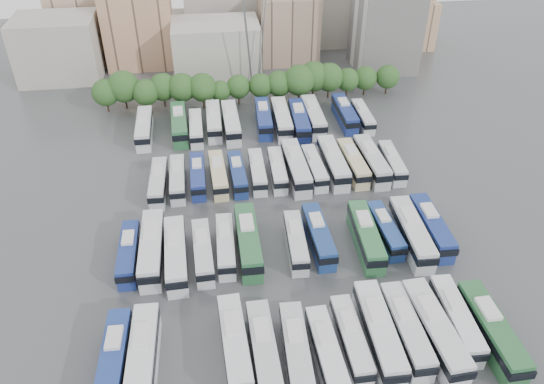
{
  "coord_description": "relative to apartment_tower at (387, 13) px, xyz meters",
  "views": [
    {
      "loc": [
        -9.26,
        -61.7,
        50.39
      ],
      "look_at": [
        -0.33,
        4.42,
        3.0
      ],
      "focal_mm": 35.0,
      "sensor_mm": 36.0,
      "label": 1
    }
  ],
  "objects": [
    {
      "name": "apartment_tower",
      "position": [
        0.0,
        0.0,
        0.0
      ],
      "size": [
        14.0,
        14.0,
        26.0
      ],
      "primitive_type": "cube",
      "color": "silver",
      "rests_on": "ground"
    },
    {
      "name": "bus_r1_s3",
      "position": [
        -45.37,
        -64.55,
        -11.25
      ],
      "size": [
        2.91,
        11.43,
        3.56
      ],
      "rotation": [
        0.0,
        0.0,
        0.04
      ],
      "color": "silver",
      "rests_on": "ground"
    },
    {
      "name": "bus_r2_s1",
      "position": [
        -52.08,
        -46.68,
        -11.24
      ],
      "size": [
        2.81,
        11.5,
        3.59
      ],
      "rotation": [
        0.0,
        0.0,
        -0.03
      ],
      "color": "silver",
      "rests_on": "ground"
    },
    {
      "name": "bus_r1_s12",
      "position": [
        -15.83,
        -64.89,
        -10.91
      ],
      "size": [
        3.4,
        13.64,
        4.25
      ],
      "rotation": [
        0.0,
        0.0,
        -0.03
      ],
      "color": "silver",
      "rests_on": "ground"
    },
    {
      "name": "bus_r0_s10",
      "position": [
        -22.43,
        -81.37,
        -11.07
      ],
      "size": [
        2.8,
        12.52,
        3.92
      ],
      "rotation": [
        0.0,
        0.0,
        0.01
      ],
      "color": "silver",
      "rests_on": "ground"
    },
    {
      "name": "bus_r3_s3",
      "position": [
        -45.66,
        -28.87,
        -11.26
      ],
      "size": [
        2.54,
        11.28,
        3.53
      ],
      "rotation": [
        0.0,
        0.0,
        0.01
      ],
      "color": "silver",
      "rests_on": "ground"
    },
    {
      "name": "bus_r2_s3",
      "position": [
        -45.68,
        -45.46,
        -11.3
      ],
      "size": [
        2.5,
        11.05,
        3.46
      ],
      "rotation": [
        0.0,
        0.0,
        0.01
      ],
      "color": "navy",
      "rests_on": "ground"
    },
    {
      "name": "bus_r1_s2",
      "position": [
        -49.0,
        -64.9,
        -10.99
      ],
      "size": [
        3.37,
        13.16,
        4.1
      ],
      "rotation": [
        0.0,
        0.0,
        0.04
      ],
      "color": "silver",
      "rests_on": "ground"
    },
    {
      "name": "bus_r1_s8",
      "position": [
        -28.99,
        -63.42,
        -11.16
      ],
      "size": [
        2.91,
        12.02,
        3.75
      ],
      "rotation": [
        0.0,
        0.0,
        0.03
      ],
      "color": "navy",
      "rests_on": "ground"
    },
    {
      "name": "bus_r3_s13",
      "position": [
        -12.67,
        -28.34,
        -11.32
      ],
      "size": [
        2.47,
        10.91,
        3.42
      ],
      "rotation": [
        0.0,
        0.0,
        -0.01
      ],
      "color": "silver",
      "rests_on": "ground"
    },
    {
      "name": "bus_r1_s4",
      "position": [
        -42.2,
        -63.65,
        -11.27
      ],
      "size": [
        2.71,
        11.29,
        3.53
      ],
      "rotation": [
        0.0,
        0.0,
        -0.02
      ],
      "color": "silver",
      "rests_on": "ground"
    },
    {
      "name": "bus_r2_s12",
      "position": [
        -15.93,
        -45.3,
        -10.97
      ],
      "size": [
        3.29,
        13.27,
        4.14
      ],
      "rotation": [
        0.0,
        0.0,
        0.03
      ],
      "color": "silver",
      "rests_on": "ground"
    },
    {
      "name": "ground",
      "position": [
        -34.0,
        -58.0,
        -13.0
      ],
      "size": [
        220.0,
        220.0,
        0.0
      ],
      "primitive_type": "plane",
      "color": "#424447",
      "rests_on": "ground"
    },
    {
      "name": "bus_r3_s12",
      "position": [
        -16.04,
        -27.05,
        -11.06
      ],
      "size": [
        2.78,
        12.58,
        3.94
      ],
      "rotation": [
        0.0,
        0.0,
        0.0
      ],
      "color": "navy",
      "rests_on": "ground"
    },
    {
      "name": "bus_r3_s2",
      "position": [
        -48.84,
        -27.37,
        -10.94
      ],
      "size": [
        3.5,
        13.5,
        4.2
      ],
      "rotation": [
        0.0,
        0.0,
        0.04
      ],
      "color": "#2C673A",
      "rests_on": "ground"
    },
    {
      "name": "bus_r1_s1",
      "position": [
        -52.26,
        -63.34,
        -10.91
      ],
      "size": [
        3.03,
        13.61,
        4.27
      ],
      "rotation": [
        0.0,
        0.0,
        -0.0
      ],
      "color": "silver",
      "rests_on": "ground"
    },
    {
      "name": "tree_line",
      "position": [
        -34.94,
        -15.86,
        -8.53
      ],
      "size": [
        65.41,
        8.13,
        8.34
      ],
      "color": "black",
      "rests_on": "ground"
    },
    {
      "name": "bus_r2_s6",
      "position": [
        -35.7,
        -45.45,
        -11.32
      ],
      "size": [
        2.56,
        10.94,
        3.42
      ],
      "rotation": [
        0.0,
        0.0,
        -0.02
      ],
      "color": "silver",
      "rests_on": "ground"
    },
    {
      "name": "bus_r0_s8",
      "position": [
        -29.04,
        -81.76,
        -11.26
      ],
      "size": [
        2.59,
        11.32,
        3.54
      ],
      "rotation": [
        0.0,
        0.0,
        0.01
      ],
      "color": "silver",
      "rests_on": "ground"
    },
    {
      "name": "city_buildings",
      "position": [
        -41.46,
        13.86,
        -5.13
      ],
      "size": [
        102.0,
        35.0,
        20.0
      ],
      "color": "#9E998E",
      "rests_on": "ground"
    },
    {
      "name": "bus_r0_s9",
      "position": [
        -25.72,
        -81.45,
        -10.92
      ],
      "size": [
        3.19,
        13.55,
        4.24
      ],
      "rotation": [
        0.0,
        0.0,
        -0.02
      ],
      "color": "silver",
      "rests_on": "ground"
    },
    {
      "name": "bus_r1_s11",
      "position": [
        -19.15,
        -63.26,
        -11.32
      ],
      "size": [
        2.84,
        11.01,
        3.43
      ],
      "rotation": [
        0.0,
        0.0,
        0.04
      ],
      "color": "navy",
      "rests_on": "ground"
    },
    {
      "name": "bus_r3_s4",
      "position": [
        -42.16,
        -26.74,
        -11.06
      ],
      "size": [
        2.86,
        12.6,
        3.95
      ],
      "rotation": [
        0.0,
        0.0,
        -0.01
      ],
      "color": "silver",
      "rests_on": "ground"
    },
    {
      "name": "electricity_pylon",
      "position": [
        -32.0,
        -8.0,
        5.66
      ],
      "size": [
        9.0,
        6.91,
        33.83
      ],
      "color": "slate",
      "rests_on": "ground"
    },
    {
      "name": "bus_r0_s13",
      "position": [
        -12.76,
        -82.94,
        -10.96
      ],
      "size": [
        3.05,
        13.26,
        4.15
      ],
      "rotation": [
        0.0,
        0.0,
        0.01
      ],
      "color": "#2A6236",
      "rests_on": "ground"
    },
    {
      "name": "bus_r0_s5",
      "position": [
        -39.09,
        -82.09,
        -11.1
      ],
      "size": [
        2.92,
        12.4,
        3.88
      ],
      "rotation": [
        0.0,
        0.0,
        0.02
      ],
      "color": "silver",
      "rests_on": "ground"
    },
    {
      "name": "bus_r0_s6",
      "position": [
        -35.54,
        -82.74,
        -11.12
      ],
      "size": [
        3.15,
        12.29,
        3.83
      ],
      "rotation": [
        0.0,
        0.0,
        -0.04
      ],
      "color": "silver",
      "rests_on": "ground"
    },
    {
      "name": "bus_r1_s5",
      "position": [
        -39.03,
        -63.45,
        -10.93
      ],
      "size": [
        2.94,
        13.45,
        4.22
      ],
      "rotation": [
        0.0,
        0.0,
        -0.0
      ],
      "color": "#2B663B",
      "rests_on": "ground"
    },
    {
      "name": "bus_r3_s10",
      "position": [
        -22.59,
        -27.81,
        -10.94
      ],
      "size": [
        3.01,
        13.38,
        4.19
      ],
      "rotation": [
        0.0,
        0.0,
        -0.01
      ],
      "color": "silver",
      "rests_on": "ground"
    },
    {
      "name": "bus_r1_s10",
      "position": [
        -22.42,
        -64.55,
        -11.01
      ],
      "size": [
        3.41,
        13.05,
        4.06
      ],
      "rotation": [
        0.0,
        0.0,
        -0.05
      ],
      "color": "#2F6E3F",
      "rests_on": "ground"
    },
    {
      "name": "bus_r0_s1",
      "position": [
        -52.34,
        -81.54,
        -10.95
      ],
      "size": [
        3.29,
        13.4,
        4.18
      ],
      "rotation": [
        0.0,
        0.0,
        -0.03
      ],
      "color": "silver",
      "rests_on": "ground"
    },
    {
      "name": "bus_r0_s4",
      "position": [
        -42.24,
        -80.9,
        -11.04
      ],
      "size": [
        3.32,
        12.81,
        3.98
      ],
      "rotation": [
        0.0,
        0.0,
        0.04
      ],
      "color": "silver",
      "rests_on": "ground"
    },
    {
      "name": "bus_r0_s0",
      "position": [
        -55.45,
        -81.04,
        -11.12
      ],
      "size": [
        3.08,
        12.26,
        3.82
      ],
      "rotation": [
        0.0,
        0.0,
        -0.04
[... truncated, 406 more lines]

